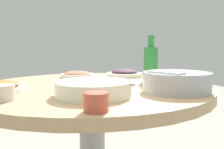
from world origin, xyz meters
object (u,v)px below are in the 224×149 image
object	(u,v)px
round_dining_table	(92,106)
tea_cup_near	(96,102)
soup_bowl	(93,89)
tea_cup_far	(170,75)
rice_bowl	(176,81)
dish_eggplant	(124,73)
dish_tofu_braise	(77,75)
tea_cup_side	(3,93)
green_bottle	(151,63)

from	to	relation	value
round_dining_table	tea_cup_near	world-z (taller)	tea_cup_near
soup_bowl	tea_cup_far	distance (m)	0.63
rice_bowl	tea_cup_far	size ratio (longest dim) A/B	3.79
tea_cup_far	dish_eggplant	bearing A→B (deg)	-140.01
dish_tofu_braise	tea_cup_far	distance (m)	0.57
tea_cup_near	dish_tofu_braise	bearing A→B (deg)	173.97
dish_eggplant	tea_cup_near	size ratio (longest dim) A/B	3.17
dish_eggplant	dish_tofu_braise	size ratio (longest dim) A/B	1.15
round_dining_table	tea_cup_far	distance (m)	0.50
soup_bowl	tea_cup_far	size ratio (longest dim) A/B	3.90
tea_cup_near	tea_cup_side	world-z (taller)	tea_cup_near
tea_cup_near	tea_cup_side	xyz separation A→B (m)	(-0.25, -0.28, -0.00)
dish_tofu_braise	tea_cup_near	size ratio (longest dim) A/B	2.76
tea_cup_far	tea_cup_near	bearing A→B (deg)	-46.29
rice_bowl	dish_eggplant	bearing A→B (deg)	-178.39
round_dining_table	rice_bowl	bearing A→B (deg)	46.34
round_dining_table	dish_eggplant	world-z (taller)	dish_eggplant
rice_bowl	green_bottle	distance (m)	0.34
dish_tofu_braise	round_dining_table	bearing A→B (deg)	2.94
soup_bowl	tea_cup_side	distance (m)	0.32
tea_cup_far	round_dining_table	bearing A→B (deg)	-83.18
dish_eggplant	green_bottle	bearing A→B (deg)	14.43
rice_bowl	dish_eggplant	distance (m)	0.58
dish_eggplant	green_bottle	xyz separation A→B (m)	(0.25, 0.06, 0.08)
tea_cup_side	soup_bowl	bearing A→B (deg)	86.50
tea_cup_near	rice_bowl	bearing A→B (deg)	117.79
dish_tofu_braise	tea_cup_side	world-z (taller)	tea_cup_side
tea_cup_far	tea_cup_side	distance (m)	0.92
soup_bowl	tea_cup_near	xyz separation A→B (m)	(0.23, -0.05, 0.00)
rice_bowl	dish_tofu_braise	size ratio (longest dim) A/B	1.40
round_dining_table	tea_cup_side	distance (m)	0.48
round_dining_table	dish_eggplant	distance (m)	0.43
rice_bowl	dish_tofu_braise	world-z (taller)	rice_bowl
green_bottle	tea_cup_far	xyz separation A→B (m)	(-0.01, 0.13, -0.07)
round_dining_table	rice_bowl	distance (m)	0.45
rice_bowl	soup_bowl	size ratio (longest dim) A/B	0.97
soup_bowl	tea_cup_near	distance (m)	0.23
tea_cup_near	tea_cup_far	distance (m)	0.81
dish_tofu_braise	tea_cup_side	xyz separation A→B (m)	(0.58, -0.36, 0.01)
soup_bowl	rice_bowl	bearing A→B (deg)	87.96
dish_eggplant	green_bottle	world-z (taller)	green_bottle
soup_bowl	dish_eggplant	size ratio (longest dim) A/B	1.25
rice_bowl	tea_cup_side	bearing A→B (deg)	-92.73
rice_bowl	tea_cup_far	world-z (taller)	rice_bowl
dish_eggplant	tea_cup_far	xyz separation A→B (m)	(0.23, 0.20, 0.01)
dish_eggplant	round_dining_table	bearing A→B (deg)	-44.49
round_dining_table	rice_bowl	world-z (taller)	rice_bowl
round_dining_table	tea_cup_near	xyz separation A→B (m)	(0.50, -0.10, 0.14)
rice_bowl	tea_cup_side	xyz separation A→B (m)	(-0.03, -0.68, -0.02)
dish_tofu_braise	rice_bowl	bearing A→B (deg)	27.38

